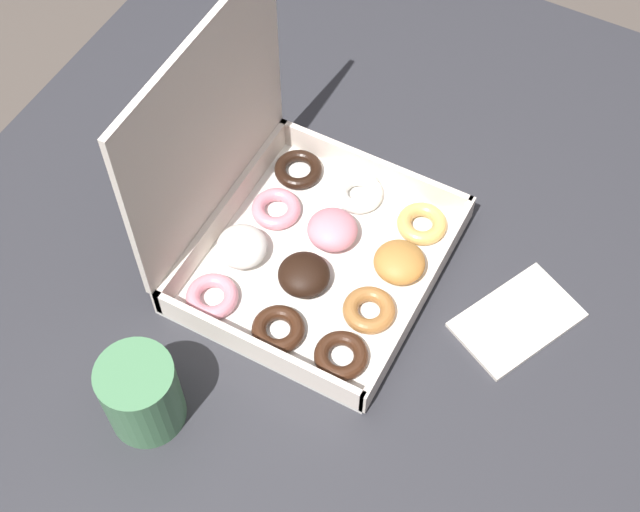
{
  "coord_description": "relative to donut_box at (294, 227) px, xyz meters",
  "views": [
    {
      "loc": [
        -0.47,
        -0.28,
        1.67
      ],
      "look_at": [
        0.05,
        -0.0,
        0.76
      ],
      "focal_mm": 50.0,
      "sensor_mm": 36.0,
      "label": 1
    }
  ],
  "objects": [
    {
      "name": "coffee_mug",
      "position": [
        -0.26,
        0.04,
        -0.0
      ],
      "size": [
        0.08,
        0.08,
        0.1
      ],
      "color": "#4C8456",
      "rests_on": "dining_table"
    },
    {
      "name": "paper_napkin",
      "position": [
        0.04,
        -0.28,
        -0.05
      ],
      "size": [
        0.17,
        0.15,
        0.01
      ],
      "color": "silver",
      "rests_on": "dining_table"
    },
    {
      "name": "ground_plane",
      "position": [
        -0.05,
        -0.03,
        -0.8
      ],
      "size": [
        8.0,
        8.0,
        0.0
      ],
      "primitive_type": "plane",
      "color": "#564C44"
    },
    {
      "name": "donut_box",
      "position": [
        0.0,
        0.0,
        0.0
      ],
      "size": [
        0.31,
        0.28,
        0.31
      ],
      "color": "silver",
      "rests_on": "dining_table"
    },
    {
      "name": "dining_table",
      "position": [
        -0.05,
        -0.03,
        -0.14
      ],
      "size": [
        1.27,
        0.97,
        0.74
      ],
      "color": "#2D2D33",
      "rests_on": "ground_plane"
    }
  ]
}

